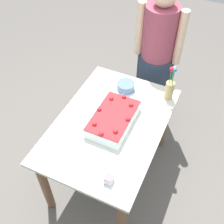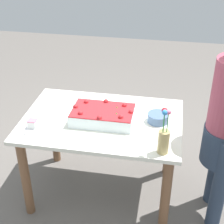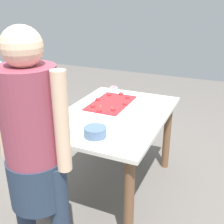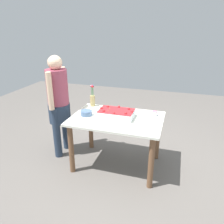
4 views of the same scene
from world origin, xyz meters
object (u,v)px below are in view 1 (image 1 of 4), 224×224
(sheet_cake, at_px, (113,119))
(flower_vase, at_px, (170,87))
(serving_plate_with_slice, at_px, (109,181))
(cake_knife, at_px, (54,156))
(fruit_bowl, at_px, (126,86))
(person_standing, at_px, (157,51))

(sheet_cake, relative_size, flower_vase, 1.40)
(serving_plate_with_slice, bearing_deg, sheet_cake, 21.30)
(cake_knife, xyz_separation_m, flower_vase, (0.92, -0.56, 0.11))
(sheet_cake, xyz_separation_m, fruit_bowl, (0.40, 0.06, -0.02))
(person_standing, bearing_deg, flower_vase, 30.69)
(cake_knife, bearing_deg, sheet_cake, 129.79)
(sheet_cake, distance_m, person_standing, 0.89)
(flower_vase, distance_m, fruit_bowl, 0.38)
(sheet_cake, distance_m, flower_vase, 0.55)
(fruit_bowl, relative_size, person_standing, 0.10)
(sheet_cake, relative_size, cake_knife, 2.17)
(sheet_cake, xyz_separation_m, serving_plate_with_slice, (-0.48, -0.19, -0.03))
(serving_plate_with_slice, distance_m, flower_vase, 0.95)
(flower_vase, xyz_separation_m, person_standing, (0.43, 0.25, 0.01))
(person_standing, bearing_deg, fruit_bowl, -13.55)
(flower_vase, bearing_deg, person_standing, 30.69)
(flower_vase, height_order, fruit_bowl, flower_vase)
(fruit_bowl, bearing_deg, flower_vase, -81.41)
(cake_knife, height_order, person_standing, person_standing)
(fruit_bowl, xyz_separation_m, person_standing, (0.48, -0.12, 0.10))
(serving_plate_with_slice, height_order, fruit_bowl, serving_plate_with_slice)
(person_standing, bearing_deg, sheet_cake, -3.32)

